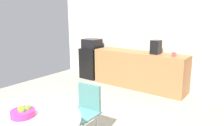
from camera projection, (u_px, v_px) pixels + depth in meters
wall_back at (156, 35)px, 5.35m from camera, size 6.00×0.10×2.60m
counter_block at (139, 70)px, 5.40m from camera, size 2.37×0.60×0.90m
mini_fridge at (92, 63)px, 6.27m from camera, size 0.54×0.54×0.86m
microwave at (92, 44)px, 6.15m from camera, size 0.48×0.38×0.26m
chair_teal at (86, 106)px, 3.09m from camera, size 0.44×0.44×0.83m
fruit_bowl at (23, 112)px, 2.28m from camera, size 0.25×0.25×0.11m
mug_white at (174, 54)px, 4.73m from camera, size 0.13×0.08×0.09m
coffee_maker at (156, 47)px, 5.03m from camera, size 0.20×0.24×0.32m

